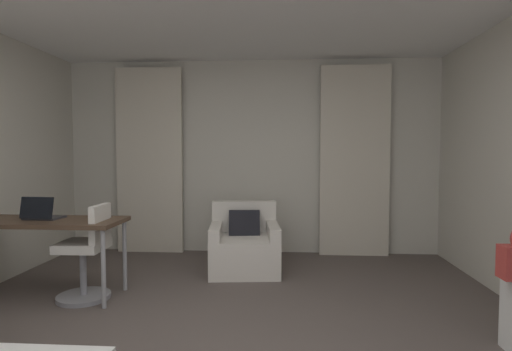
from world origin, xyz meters
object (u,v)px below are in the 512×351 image
(desk, at_px, (44,226))
(laptop, at_px, (42,214))
(armchair, at_px, (244,248))
(desk_chair, at_px, (87,257))

(desk, relative_size, laptop, 4.34)
(laptop, bearing_deg, armchair, 27.96)
(desk, bearing_deg, desk_chair, -4.07)
(desk, bearing_deg, armchair, 28.83)
(armchair, distance_m, desk, 2.08)
(desk_chair, distance_m, laptop, 0.60)
(armchair, bearing_deg, desk, -151.17)
(armchair, bearing_deg, desk_chair, -143.34)
(armchair, bearing_deg, laptop, -152.04)
(laptop, bearing_deg, desk_chair, -6.28)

